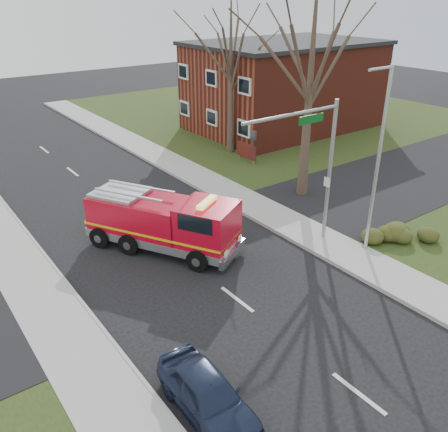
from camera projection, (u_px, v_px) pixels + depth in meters
ground at (237, 299)px, 18.68m from camera, size 120.00×120.00×0.00m
sidewalk_right at (343, 251)px, 21.96m from camera, size 2.40×80.00×0.15m
sidewalk_left at (86, 365)px, 15.33m from camera, size 2.40×80.00×0.15m
brick_building at (284, 85)px, 40.33m from camera, size 15.40×10.40×7.25m
health_center_sign at (246, 151)px, 32.99m from camera, size 0.12×2.00×1.40m
hedge_corner at (399, 233)px, 22.51m from camera, size 2.80×2.00×0.90m
bare_tree_near at (311, 66)px, 24.91m from camera, size 6.00×6.00×12.00m
bare_tree_far at (231, 63)px, 32.65m from camera, size 5.25×5.25×10.50m
traffic_signal_mast at (312, 151)px, 20.52m from camera, size 5.29×0.18×6.80m
streetlight_pole at (378, 158)px, 20.17m from camera, size 1.48×0.16×8.40m
fire_engine at (164, 223)px, 21.86m from camera, size 5.55×7.32×2.84m
parked_car_maroon at (207, 395)px, 13.42m from camera, size 1.71×3.96×1.33m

